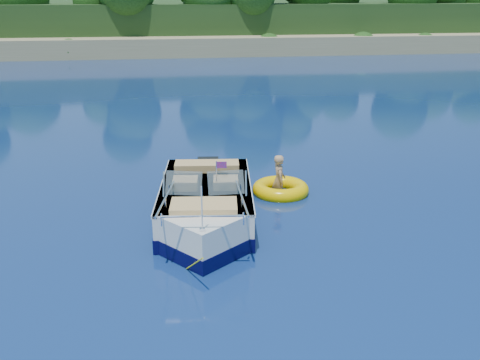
{
  "coord_description": "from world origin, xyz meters",
  "views": [
    {
      "loc": [
        -1.0,
        -9.2,
        4.75
      ],
      "look_at": [
        0.74,
        1.89,
        0.85
      ],
      "focal_mm": 40.0,
      "sensor_mm": 36.0,
      "label": 1
    }
  ],
  "objects": [
    {
      "name": "tow_tube",
      "position": [
        1.98,
        3.16,
        0.1
      ],
      "size": [
        1.76,
        1.76,
        0.38
      ],
      "rotation": [
        0.0,
        0.0,
        -0.27
      ],
      "color": "#FFC500",
      "rests_on": "ground"
    },
    {
      "name": "motorboat",
      "position": [
        -0.06,
        1.54,
        0.36
      ],
      "size": [
        2.41,
        5.54,
        1.85
      ],
      "rotation": [
        0.0,
        0.0,
        -0.12
      ],
      "color": "silver",
      "rests_on": "ground"
    },
    {
      "name": "ground",
      "position": [
        0.0,
        0.0,
        0.0
      ],
      "size": [
        160.0,
        160.0,
        0.0
      ],
      "primitive_type": "plane",
      "color": "#0B1C4D",
      "rests_on": "ground"
    },
    {
      "name": "boy",
      "position": [
        1.94,
        3.19,
        0.0
      ],
      "size": [
        0.34,
        0.74,
        1.45
      ],
      "primitive_type": "imported",
      "rotation": [
        0.0,
        -0.17,
        1.55
      ],
      "color": "tan",
      "rests_on": "ground"
    },
    {
      "name": "shoreline",
      "position": [
        0.0,
        63.77,
        0.98
      ],
      "size": [
        170.0,
        59.0,
        6.0
      ],
      "color": "#8E7D52",
      "rests_on": "ground"
    }
  ]
}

